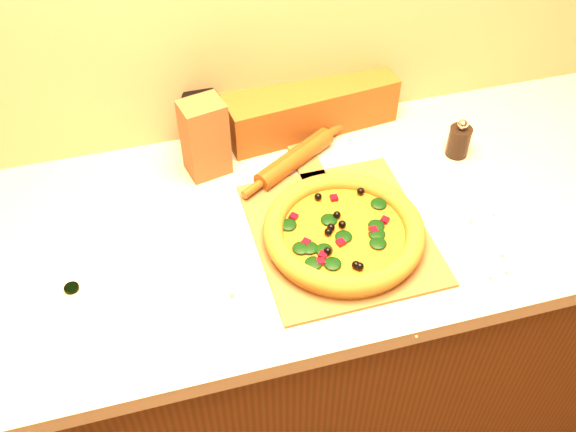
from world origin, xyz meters
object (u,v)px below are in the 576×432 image
Objects in this scene: pepper_grinder at (459,140)px; dark_jar at (203,119)px; pizza_peel at (337,228)px; rolling_pin at (295,159)px; pizza at (344,232)px.

dark_jar is at bearing 160.46° from pepper_grinder.
dark_jar is (-0.22, 0.36, 0.06)m from pizza_peel.
pizza_peel is 1.83× the size of rolling_pin.
pizza_peel is 0.38m from pepper_grinder.
pizza_peel is 5.34× the size of pepper_grinder.
pizza is 2.47× the size of dark_jar.
pepper_grinder is 0.34× the size of rolling_pin.
pizza_peel is 0.22m from rolling_pin.
rolling_pin is (-0.03, 0.25, -0.01)m from pizza.
pizza_peel is 0.04m from pizza.
dark_jar reaches higher than rolling_pin.
rolling_pin is (-0.03, 0.22, 0.02)m from pizza_peel.
pizza is 0.25m from rolling_pin.
pizza_peel is 0.42m from dark_jar.
dark_jar reaches higher than pizza_peel.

